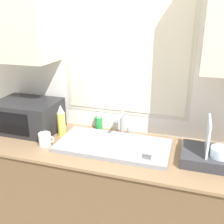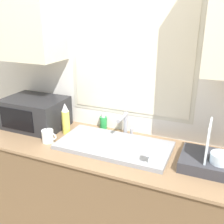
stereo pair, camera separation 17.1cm
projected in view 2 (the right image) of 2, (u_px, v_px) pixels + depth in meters
The scene contains 10 objects.
countertop at pixel (114, 200), 2.02m from camera, with size 2.05×0.64×0.92m.
wall_back at pixel (129, 68), 1.93m from camera, with size 6.00×0.38×2.60m.
sink_basin at pixel (114, 145), 1.85m from camera, with size 0.79×0.40×0.03m.
faucet at pixel (125, 123), 1.99m from camera, with size 0.08×0.17×0.19m.
microwave at pixel (35, 113), 2.17m from camera, with size 0.49×0.36×0.24m.
dish_rack at pixel (207, 159), 1.60m from camera, with size 0.30×0.29×0.29m.
spray_bottle at pixel (66, 119), 2.04m from camera, with size 0.06×0.06×0.25m.
soap_bottle at pixel (103, 122), 2.15m from camera, with size 0.06×0.06×0.14m.
mug_near_sink at pixel (48, 136), 1.92m from camera, with size 0.12×0.09×0.09m.
wine_glass at pixel (149, 151), 1.58m from camera, with size 0.06×0.06×0.15m.
Camera 2 is at (0.64, -1.21, 1.80)m, focal length 42.00 mm.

